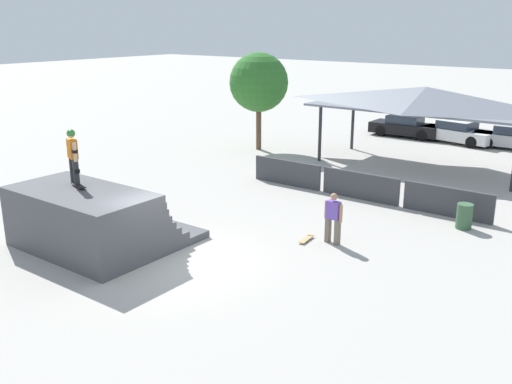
{
  "coord_description": "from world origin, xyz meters",
  "views": [
    {
      "loc": [
        10.99,
        -10.64,
        6.61
      ],
      "look_at": [
        -0.23,
        4.35,
        1.03
      ],
      "focal_mm": 40.0,
      "sensor_mm": 36.0,
      "label": 1
    }
  ],
  "objects_px": {
    "parked_car_black": "(406,126)",
    "parked_car_white": "(458,132)",
    "tree_beside_pavilion": "(259,83)",
    "trash_bin": "(464,216)",
    "bystander_walking": "(333,216)",
    "skateboard_on_deck": "(79,186)",
    "skateboard_on_ground": "(306,239)",
    "skater_on_deck": "(73,153)"
  },
  "relations": [
    {
      "from": "parked_car_black",
      "to": "parked_car_white",
      "type": "bearing_deg",
      "value": -1.49
    },
    {
      "from": "parked_car_black",
      "to": "parked_car_white",
      "type": "xyz_separation_m",
      "value": [
        3.12,
        -0.02,
        -0.0
      ]
    },
    {
      "from": "tree_beside_pavilion",
      "to": "trash_bin",
      "type": "xyz_separation_m",
      "value": [
        12.84,
        -5.84,
        -3.15
      ]
    },
    {
      "from": "bystander_walking",
      "to": "trash_bin",
      "type": "height_order",
      "value": "bystander_walking"
    },
    {
      "from": "bystander_walking",
      "to": "parked_car_white",
      "type": "bearing_deg",
      "value": -77.77
    },
    {
      "from": "skateboard_on_deck",
      "to": "skateboard_on_ground",
      "type": "relative_size",
      "value": 1.03
    },
    {
      "from": "skater_on_deck",
      "to": "skateboard_on_deck",
      "type": "distance_m",
      "value": 1.01
    },
    {
      "from": "skateboard_on_ground",
      "to": "parked_car_black",
      "type": "distance_m",
      "value": 18.71
    },
    {
      "from": "trash_bin",
      "to": "parked_car_black",
      "type": "bearing_deg",
      "value": 119.36
    },
    {
      "from": "bystander_walking",
      "to": "parked_car_black",
      "type": "distance_m",
      "value": 18.63
    },
    {
      "from": "skateboard_on_deck",
      "to": "parked_car_black",
      "type": "distance_m",
      "value": 22.74
    },
    {
      "from": "tree_beside_pavilion",
      "to": "trash_bin",
      "type": "relative_size",
      "value": 6.05
    },
    {
      "from": "bystander_walking",
      "to": "parked_car_white",
      "type": "relative_size",
      "value": 0.37
    },
    {
      "from": "skateboard_on_deck",
      "to": "tree_beside_pavilion",
      "type": "relative_size",
      "value": 0.16
    },
    {
      "from": "skateboard_on_ground",
      "to": "parked_car_white",
      "type": "distance_m",
      "value": 18.23
    },
    {
      "from": "parked_car_black",
      "to": "parked_car_white",
      "type": "distance_m",
      "value": 3.12
    },
    {
      "from": "skater_on_deck",
      "to": "bystander_walking",
      "type": "distance_m",
      "value": 8.12
    },
    {
      "from": "skateboard_on_deck",
      "to": "parked_car_white",
      "type": "relative_size",
      "value": 0.19
    },
    {
      "from": "trash_bin",
      "to": "parked_car_white",
      "type": "relative_size",
      "value": 0.19
    },
    {
      "from": "parked_car_white",
      "to": "trash_bin",
      "type": "bearing_deg",
      "value": -60.53
    },
    {
      "from": "trash_bin",
      "to": "skateboard_on_ground",
      "type": "bearing_deg",
      "value": -131.45
    },
    {
      "from": "skateboard_on_ground",
      "to": "tree_beside_pavilion",
      "type": "height_order",
      "value": "tree_beside_pavilion"
    },
    {
      "from": "bystander_walking",
      "to": "trash_bin",
      "type": "distance_m",
      "value": 4.77
    },
    {
      "from": "skateboard_on_ground",
      "to": "tree_beside_pavilion",
      "type": "distance_m",
      "value": 14.01
    },
    {
      "from": "skateboard_on_deck",
      "to": "skateboard_on_ground",
      "type": "height_order",
      "value": "skateboard_on_deck"
    },
    {
      "from": "tree_beside_pavilion",
      "to": "trash_bin",
      "type": "height_order",
      "value": "tree_beside_pavilion"
    },
    {
      "from": "skateboard_on_deck",
      "to": "tree_beside_pavilion",
      "type": "bearing_deg",
      "value": 122.49
    },
    {
      "from": "skateboard_on_deck",
      "to": "parked_car_black",
      "type": "xyz_separation_m",
      "value": [
        0.93,
        22.68,
        -1.32
      ]
    },
    {
      "from": "skateboard_on_deck",
      "to": "bystander_walking",
      "type": "distance_m",
      "value": 7.75
    },
    {
      "from": "skateboard_on_deck",
      "to": "trash_bin",
      "type": "bearing_deg",
      "value": 61.07
    },
    {
      "from": "tree_beside_pavilion",
      "to": "trash_bin",
      "type": "distance_m",
      "value": 14.46
    },
    {
      "from": "tree_beside_pavilion",
      "to": "parked_car_black",
      "type": "height_order",
      "value": "tree_beside_pavilion"
    },
    {
      "from": "skateboard_on_deck",
      "to": "bystander_walking",
      "type": "xyz_separation_m",
      "value": [
        6.02,
        4.76,
        -1.02
      ]
    },
    {
      "from": "skateboard_on_ground",
      "to": "tree_beside_pavilion",
      "type": "xyz_separation_m",
      "value": [
        -9.23,
        9.93,
        3.52
      ]
    },
    {
      "from": "parked_car_white",
      "to": "skater_on_deck",
      "type": "bearing_deg",
      "value": -90.55
    },
    {
      "from": "skater_on_deck",
      "to": "trash_bin",
      "type": "relative_size",
      "value": 2.0
    },
    {
      "from": "skater_on_deck",
      "to": "skateboard_on_deck",
      "type": "height_order",
      "value": "skater_on_deck"
    },
    {
      "from": "skateboard_on_ground",
      "to": "trash_bin",
      "type": "relative_size",
      "value": 0.94
    },
    {
      "from": "skater_on_deck",
      "to": "trash_bin",
      "type": "xyz_separation_m",
      "value": [
        9.25,
        8.41,
        -2.42
      ]
    },
    {
      "from": "trash_bin",
      "to": "bystander_walking",
      "type": "bearing_deg",
      "value": -126.77
    },
    {
      "from": "skater_on_deck",
      "to": "bystander_walking",
      "type": "relative_size",
      "value": 1.05
    },
    {
      "from": "skateboard_on_deck",
      "to": "trash_bin",
      "type": "distance_m",
      "value": 12.42
    }
  ]
}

